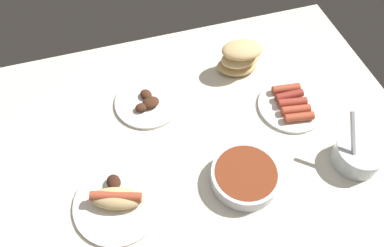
{
  "coord_description": "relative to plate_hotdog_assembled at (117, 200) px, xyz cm",
  "views": [
    {
      "loc": [
        21.25,
        57.45,
        90.77
      ],
      "look_at": [
        3.21,
        -2.59,
        3.0
      ],
      "focal_mm": 35.03,
      "sensor_mm": 36.0,
      "label": 1
    }
  ],
  "objects": [
    {
      "name": "plate_hotdog_assembled",
      "position": [
        0.0,
        0.0,
        0.0
      ],
      "size": [
        23.13,
        23.13,
        5.61
      ],
      "color": "white",
      "rests_on": "ground_plane"
    },
    {
      "name": "ground_plane",
      "position": [
        -28.09,
        -14.09,
        -3.32
      ],
      "size": [
        120.0,
        90.0,
        3.0
      ],
      "primitive_type": "cube",
      "color": "silver"
    },
    {
      "name": "bowl_chili",
      "position": [
        -33.51,
        3.35,
        0.76
      ],
      "size": [
        18.2,
        18.2,
        4.7
      ],
      "color": "white",
      "rests_on": "ground_plane"
    },
    {
      "name": "plate_grilled_meat",
      "position": [
        -14.76,
        -29.97,
        -0.99
      ],
      "size": [
        20.69,
        20.69,
        3.54
      ],
      "color": "white",
      "rests_on": "ground_plane"
    },
    {
      "name": "plate_sausages",
      "position": [
        -56.45,
        -15.96,
        -0.6
      ],
      "size": [
        20.36,
        20.36,
        3.57
      ],
      "color": "white",
      "rests_on": "ground_plane"
    },
    {
      "name": "bread_stack",
      "position": [
        -46.54,
        -35.44,
        3.58
      ],
      "size": [
        15.15,
        11.18,
        10.8
      ],
      "color": "tan",
      "rests_on": "ground_plane"
    },
    {
      "name": "bowl_coleslaw",
      "position": [
        -65.07,
        6.41,
        1.67
      ],
      "size": [
        13.01,
        13.33,
        15.76
      ],
      "color": "silver",
      "rests_on": "ground_plane"
    }
  ]
}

